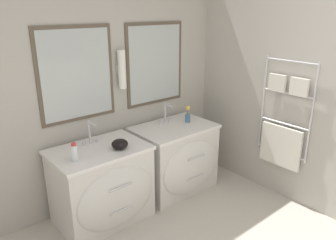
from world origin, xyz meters
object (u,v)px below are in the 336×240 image
at_px(vanity_right, 176,158).
at_px(flower_vase, 188,115).
at_px(amenity_bowl, 120,144).
at_px(vanity_left, 103,186).
at_px(toiletry_bottle, 74,153).

xyz_separation_m(vanity_right, flower_vase, (0.22, 0.05, 0.47)).
bearing_deg(flower_vase, amenity_bowl, -171.93).
distance_m(vanity_right, flower_vase, 0.52).
height_order(vanity_left, amenity_bowl, amenity_bowl).
height_order(vanity_right, amenity_bowl, amenity_bowl).
relative_size(vanity_left, flower_vase, 4.54).
distance_m(toiletry_bottle, flower_vase, 1.47).
xyz_separation_m(vanity_left, toiletry_bottle, (-0.29, -0.06, 0.46)).
bearing_deg(flower_vase, vanity_left, -177.39).
xyz_separation_m(vanity_left, vanity_right, (0.95, 0.00, 0.00)).
relative_size(toiletry_bottle, amenity_bowl, 1.07).
xyz_separation_m(toiletry_bottle, flower_vase, (1.46, 0.12, 0.01)).
height_order(toiletry_bottle, flower_vase, flower_vase).
relative_size(vanity_left, vanity_right, 1.00).
bearing_deg(toiletry_bottle, vanity_right, 2.87).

